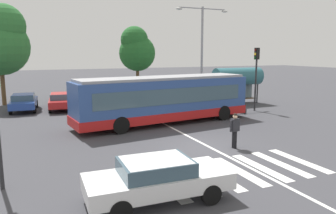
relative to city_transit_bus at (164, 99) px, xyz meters
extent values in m
plane|color=#3D3D42|center=(-0.53, -5.78, -1.59)|extent=(160.00, 160.00, 0.00)
cylinder|color=black|center=(3.81, 1.64, -1.09)|extent=(1.03, 0.42, 1.00)
cylinder|color=black|center=(4.09, -0.69, -1.09)|extent=(1.03, 0.42, 1.00)
cylinder|color=black|center=(-3.66, 0.74, -1.09)|extent=(1.03, 0.42, 1.00)
cylinder|color=black|center=(-3.38, -1.59, -1.09)|extent=(1.03, 0.42, 1.00)
cube|color=#2D4C8E|center=(-0.02, 0.00, 0.04)|extent=(11.98, 3.94, 2.55)
cube|color=red|center=(-0.02, 0.00, -0.96)|extent=(12.10, 3.98, 0.55)
cube|color=#3D5666|center=(-0.02, 0.00, 0.34)|extent=(10.58, 3.82, 0.96)
cube|color=#3D5666|center=(5.82, 0.70, 0.24)|extent=(0.31, 2.23, 1.63)
cube|color=black|center=(5.82, 0.70, 1.13)|extent=(0.29, 1.93, 0.28)
cube|color=#99999E|center=(-0.02, 0.00, 1.39)|extent=(11.49, 3.68, 0.16)
cube|color=#28282B|center=(5.94, 0.71, -1.16)|extent=(0.42, 2.55, 0.36)
cylinder|color=black|center=(0.89, -6.48, -1.16)|extent=(0.16, 0.16, 0.85)
cylinder|color=black|center=(0.90, -6.59, -1.16)|extent=(0.16, 0.16, 0.85)
cube|color=#232328|center=(0.89, -6.53, -0.44)|extent=(0.43, 0.30, 0.60)
cylinder|color=#232328|center=(0.65, -6.56, -0.47)|extent=(0.10, 0.10, 0.55)
cylinder|color=#232328|center=(1.13, -6.51, -0.47)|extent=(0.10, 0.10, 0.55)
sphere|color=tan|center=(0.89, -6.53, -0.03)|extent=(0.22, 0.22, 0.22)
sphere|color=black|center=(0.89, -6.53, 0.04)|extent=(0.19, 0.19, 0.19)
cylinder|color=black|center=(-3.16, -9.50, -1.27)|extent=(0.65, 0.22, 0.64)
cylinder|color=black|center=(-3.22, -11.17, -1.27)|extent=(0.65, 0.22, 0.64)
cylinder|color=black|center=(-5.95, -9.40, -1.27)|extent=(0.65, 0.22, 0.64)
cylinder|color=black|center=(-6.00, -11.07, -1.27)|extent=(0.65, 0.22, 0.64)
cube|color=white|center=(-4.58, -10.29, -0.95)|extent=(4.56, 1.98, 0.52)
cube|color=#3D5666|center=(-4.67, -10.28, -0.47)|extent=(2.22, 1.68, 0.44)
cube|color=white|center=(-4.67, -10.28, -0.28)|extent=(2.03, 1.60, 0.09)
cylinder|color=black|center=(-9.15, 10.17, -1.27)|extent=(0.25, 0.65, 0.64)
cylinder|color=black|center=(-7.48, 10.03, -1.27)|extent=(0.25, 0.65, 0.64)
cylinder|color=black|center=(-9.38, 7.39, -1.27)|extent=(0.25, 0.65, 0.64)
cylinder|color=black|center=(-7.71, 7.25, -1.27)|extent=(0.25, 0.65, 0.64)
cube|color=#234293|center=(-8.43, 8.71, -0.95)|extent=(2.18, 4.63, 0.52)
cube|color=#3D5666|center=(-8.44, 8.62, -0.47)|extent=(1.77, 2.28, 0.44)
cube|color=#234293|center=(-8.44, 8.62, -0.28)|extent=(1.69, 2.10, 0.09)
cylinder|color=black|center=(-6.34, 9.64, -1.27)|extent=(0.27, 0.66, 0.64)
cylinder|color=black|center=(-4.68, 9.46, -1.27)|extent=(0.27, 0.66, 0.64)
cylinder|color=black|center=(-6.64, 6.87, -1.27)|extent=(0.27, 0.66, 0.64)
cylinder|color=black|center=(-4.97, 6.69, -1.27)|extent=(0.27, 0.66, 0.64)
cube|color=#AD1E1E|center=(-5.66, 8.17, -0.95)|extent=(2.28, 4.67, 0.52)
cube|color=#3D5666|center=(-5.67, 8.08, -0.47)|extent=(1.82, 2.32, 0.44)
cube|color=#AD1E1E|center=(-5.67, 8.08, -0.28)|extent=(1.73, 2.13, 0.09)
cylinder|color=black|center=(-3.90, 9.47, -1.27)|extent=(0.24, 0.65, 0.64)
cylinder|color=black|center=(-2.23, 9.35, -1.27)|extent=(0.24, 0.65, 0.64)
cylinder|color=black|center=(-4.09, 6.69, -1.27)|extent=(0.24, 0.65, 0.64)
cylinder|color=black|center=(-2.42, 6.57, -1.27)|extent=(0.24, 0.65, 0.64)
cube|color=#38383D|center=(-3.16, 8.02, -0.95)|extent=(2.12, 4.61, 0.52)
cube|color=#3D5666|center=(-3.17, 7.93, -0.47)|extent=(1.75, 2.26, 0.44)
cube|color=#38383D|center=(-3.17, 7.93, -0.28)|extent=(1.66, 2.08, 0.09)
cylinder|color=black|center=(-1.01, 9.73, -1.27)|extent=(0.24, 0.65, 0.64)
cylinder|color=black|center=(0.66, 9.63, -1.27)|extent=(0.24, 0.65, 0.64)
cylinder|color=black|center=(-1.18, 6.95, -1.27)|extent=(0.24, 0.65, 0.64)
cylinder|color=black|center=(0.49, 6.84, -1.27)|extent=(0.24, 0.65, 0.64)
cube|color=black|center=(-0.26, 8.29, -0.95)|extent=(2.09, 4.60, 0.52)
cube|color=#3D5666|center=(-0.27, 8.20, -0.47)|extent=(1.73, 2.25, 0.44)
cube|color=black|center=(-0.27, 8.20, -0.28)|extent=(1.65, 2.07, 0.09)
cylinder|color=black|center=(1.65, 9.67, -1.27)|extent=(0.26, 0.66, 0.64)
cylinder|color=black|center=(3.31, 9.52, -1.27)|extent=(0.26, 0.66, 0.64)
cylinder|color=black|center=(1.40, 6.89, -1.27)|extent=(0.26, 0.66, 0.64)
cylinder|color=black|center=(3.07, 6.74, -1.27)|extent=(0.26, 0.66, 0.64)
cube|color=#196B70|center=(2.36, 8.20, -0.95)|extent=(2.21, 4.64, 0.52)
cube|color=#3D5666|center=(2.35, 8.12, -0.47)|extent=(1.79, 2.29, 0.44)
cube|color=#196B70|center=(2.35, 8.12, -0.28)|extent=(1.70, 2.11, 0.09)
cylinder|color=black|center=(4.42, 9.84, -1.27)|extent=(0.24, 0.65, 0.64)
cylinder|color=black|center=(6.09, 9.72, -1.27)|extent=(0.24, 0.65, 0.64)
cylinder|color=black|center=(4.23, 7.05, -1.27)|extent=(0.24, 0.65, 0.64)
cylinder|color=black|center=(5.90, 6.94, -1.27)|extent=(0.24, 0.65, 0.64)
cube|color=#C6B793|center=(5.16, 8.39, -0.95)|extent=(2.12, 4.61, 0.52)
cube|color=#3D5666|center=(5.15, 8.30, -0.47)|extent=(1.74, 2.26, 0.44)
cube|color=#C6B793|center=(5.15, 8.30, -0.28)|extent=(1.66, 2.08, 0.09)
cylinder|color=#28282B|center=(8.39, 1.37, 0.44)|extent=(0.14, 0.14, 4.05)
cube|color=black|center=(8.39, 1.37, 2.91)|extent=(0.28, 0.32, 0.90)
cylinder|color=#410907|center=(8.22, 1.37, 3.18)|extent=(0.04, 0.20, 0.20)
cylinder|color=yellow|center=(8.22, 1.37, 2.88)|extent=(0.04, 0.20, 0.20)
cylinder|color=#093B10|center=(8.22, 1.37, 2.58)|extent=(0.04, 0.20, 0.20)
cylinder|color=#28282B|center=(6.90, 4.79, -0.44)|extent=(0.12, 0.12, 2.30)
cylinder|color=#28282B|center=(11.38, 4.79, -0.44)|extent=(0.12, 0.12, 2.30)
cube|color=slate|center=(9.14, 5.49, -0.32)|extent=(4.31, 0.04, 1.93)
cylinder|color=#2D6670|center=(9.14, 4.79, 0.89)|extent=(4.58, 1.54, 1.54)
cube|color=#4C3823|center=(9.14, 4.79, -1.14)|extent=(3.59, 0.36, 0.08)
cylinder|color=#939399|center=(5.92, 5.64, 2.61)|extent=(0.20, 0.20, 8.41)
cylinder|color=#939399|center=(7.01, 5.64, 6.67)|extent=(2.19, 0.10, 0.10)
ellipsoid|color=silver|center=(8.11, 5.64, 6.54)|extent=(0.60, 0.32, 0.20)
cylinder|color=#939399|center=(4.82, 5.64, 6.67)|extent=(2.19, 0.10, 0.10)
ellipsoid|color=silver|center=(3.73, 5.64, 6.54)|extent=(0.60, 0.32, 0.20)
cylinder|color=brown|center=(-10.04, 12.57, 0.09)|extent=(0.36, 0.36, 3.36)
sphere|color=#2D7033|center=(-10.04, 12.57, 3.50)|extent=(4.96, 4.96, 4.96)
sphere|color=#2D7033|center=(-9.67, 12.24, 5.24)|extent=(3.72, 3.72, 3.72)
cylinder|color=brown|center=(3.39, 15.69, -0.03)|extent=(0.36, 0.36, 3.13)
sphere|color=#236028|center=(3.39, 15.69, 2.95)|extent=(4.02, 4.02, 4.02)
sphere|color=#236028|center=(3.05, 15.58, 4.35)|extent=(3.02, 3.02, 3.02)
cube|color=silver|center=(-3.83, -9.18, -1.58)|extent=(0.45, 3.34, 0.01)
cube|color=silver|center=(-2.80, -9.18, -1.58)|extent=(0.45, 3.34, 0.01)
cube|color=silver|center=(-1.76, -9.18, -1.58)|extent=(0.45, 3.34, 0.01)
cube|color=silver|center=(-0.73, -9.18, -1.58)|extent=(0.45, 3.34, 0.01)
cube|color=silver|center=(0.31, -9.18, -1.58)|extent=(0.45, 3.34, 0.01)
cube|color=silver|center=(1.34, -9.18, -1.58)|extent=(0.45, 3.34, 0.01)
cube|color=silver|center=(2.38, -9.18, -1.58)|extent=(0.45, 3.34, 0.01)
cube|color=silver|center=(-0.11, -3.78, -1.59)|extent=(0.16, 24.00, 0.01)
camera|label=1|loc=(-8.12, -19.10, 2.98)|focal=34.57mm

